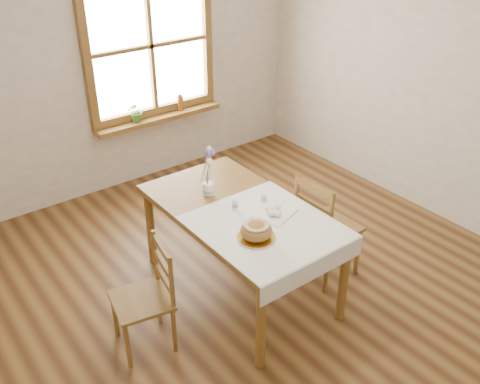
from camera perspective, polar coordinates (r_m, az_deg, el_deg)
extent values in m
plane|color=brown|center=(4.28, 2.48, -12.12)|extent=(5.00, 5.00, 0.00)
cube|color=silver|center=(5.56, -14.20, 12.67)|extent=(4.50, 0.10, 2.60)
cube|color=silver|center=(5.19, 22.71, 10.05)|extent=(0.10, 5.00, 2.60)
cube|color=olive|center=(5.90, -8.96, 8.64)|extent=(1.46, 0.08, 0.08)
cube|color=olive|center=(5.42, -16.08, 13.63)|extent=(0.08, 0.08, 1.30)
cube|color=olive|center=(6.04, -3.56, 16.29)|extent=(0.08, 0.08, 1.30)
cube|color=olive|center=(5.69, -9.52, 15.12)|extent=(0.04, 0.06, 1.30)
cube|color=olive|center=(5.69, -9.52, 15.12)|extent=(1.30, 0.06, 0.04)
cube|color=white|center=(5.72, -9.67, 15.17)|extent=(1.30, 0.01, 1.30)
cube|color=olive|center=(5.88, -8.62, 7.84)|extent=(1.46, 0.20, 0.05)
cube|color=olive|center=(4.03, 0.00, -2.16)|extent=(0.90, 1.60, 0.05)
cylinder|color=olive|center=(3.61, 2.24, -14.23)|extent=(0.07, 0.07, 0.70)
cylinder|color=olive|center=(4.04, 10.98, -9.31)|extent=(0.07, 0.07, 0.70)
cylinder|color=olive|center=(4.59, -9.52, -3.75)|extent=(0.07, 0.07, 0.70)
cylinder|color=olive|center=(4.93, -1.59, -0.76)|extent=(0.07, 0.07, 0.70)
cube|color=white|center=(3.82, 2.77, -3.70)|extent=(0.91, 0.99, 0.01)
cylinder|color=white|center=(3.68, 1.74, -4.88)|extent=(0.27, 0.27, 0.01)
ellipsoid|color=olive|center=(3.64, 1.75, -4.00)|extent=(0.22, 0.22, 0.12)
cube|color=white|center=(3.95, 3.74, -2.25)|extent=(0.35, 0.33, 0.01)
cylinder|color=white|center=(3.97, -0.52, -1.31)|extent=(0.06, 0.06, 0.09)
cylinder|color=white|center=(4.07, 2.56, -0.59)|extent=(0.05, 0.05, 0.09)
cylinder|color=white|center=(4.19, -3.38, 0.27)|extent=(0.09, 0.09, 0.10)
imported|color=#366B2B|center=(5.73, -10.95, 8.21)|extent=(0.24, 0.26, 0.17)
cylinder|color=#974C1C|center=(5.96, -6.38, 9.52)|extent=(0.07, 0.07, 0.18)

